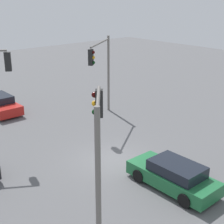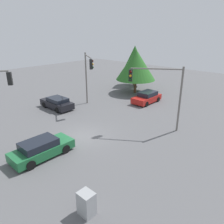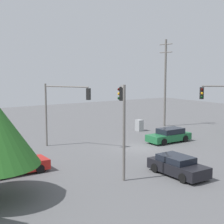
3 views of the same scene
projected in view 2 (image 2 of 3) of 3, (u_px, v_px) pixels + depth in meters
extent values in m
plane|color=#5B5B5E|center=(83.00, 136.00, 19.52)|extent=(80.00, 80.00, 0.00)
cube|color=#1E6638|center=(42.00, 150.00, 16.25)|extent=(1.85, 4.66, 0.68)
cube|color=black|center=(39.00, 144.00, 15.87)|extent=(1.63, 2.56, 0.54)
cylinder|color=black|center=(53.00, 142.00, 17.86)|extent=(0.22, 0.68, 0.68)
cylinder|color=black|center=(66.00, 149.00, 16.75)|extent=(0.22, 0.68, 0.68)
cylinder|color=black|center=(19.00, 156.00, 15.87)|extent=(0.22, 0.68, 0.68)
cylinder|color=black|center=(31.00, 165.00, 14.76)|extent=(0.22, 0.68, 0.68)
cube|color=red|center=(147.00, 99.00, 28.38)|extent=(1.93, 4.28, 0.71)
cube|color=black|center=(148.00, 94.00, 28.31)|extent=(1.70, 2.36, 0.55)
cylinder|color=black|center=(147.00, 104.00, 26.96)|extent=(0.22, 0.63, 0.63)
cylinder|color=black|center=(135.00, 101.00, 28.12)|extent=(0.22, 0.63, 0.63)
cylinder|color=black|center=(158.00, 99.00, 28.79)|extent=(0.22, 0.63, 0.63)
cylinder|color=black|center=(146.00, 97.00, 29.95)|extent=(0.22, 0.63, 0.63)
cube|color=black|center=(57.00, 104.00, 26.32)|extent=(4.47, 1.90, 0.74)
cube|color=black|center=(58.00, 100.00, 25.97)|extent=(2.46, 1.67, 0.43)
cylinder|color=black|center=(44.00, 105.00, 26.65)|extent=(0.66, 0.22, 0.66)
cylinder|color=black|center=(57.00, 101.00, 27.90)|extent=(0.66, 0.22, 0.66)
cylinder|color=black|center=(57.00, 110.00, 24.90)|extent=(0.66, 0.22, 0.66)
cylinder|color=black|center=(70.00, 106.00, 26.14)|extent=(0.66, 0.22, 0.66)
cylinder|color=slate|center=(180.00, 100.00, 19.56)|extent=(0.18, 0.18, 6.00)
cylinder|color=slate|center=(157.00, 69.00, 18.88)|extent=(3.77, 2.65, 0.12)
cube|color=black|center=(131.00, 75.00, 19.40)|extent=(0.44, 0.42, 1.05)
sphere|color=#360503|center=(131.00, 72.00, 19.12)|extent=(0.22, 0.22, 0.22)
sphere|color=orange|center=(130.00, 76.00, 19.24)|extent=(0.22, 0.22, 0.22)
sphere|color=black|center=(130.00, 79.00, 19.36)|extent=(0.22, 0.22, 0.22)
cylinder|color=slate|center=(86.00, 79.00, 27.27)|extent=(0.18, 0.18, 6.39)
cylinder|color=slate|center=(88.00, 56.00, 24.49)|extent=(3.31, 2.15, 0.12)
cube|color=black|center=(91.00, 64.00, 22.98)|extent=(0.44, 0.42, 1.05)
sphere|color=#360503|center=(92.00, 61.00, 22.90)|extent=(0.22, 0.22, 0.22)
sphere|color=orange|center=(93.00, 64.00, 23.02)|extent=(0.22, 0.22, 0.22)
sphere|color=black|center=(93.00, 67.00, 23.14)|extent=(0.22, 0.22, 0.22)
cube|color=black|center=(10.00, 79.00, 17.52)|extent=(0.43, 0.44, 1.05)
sphere|color=#360503|center=(10.00, 74.00, 17.56)|extent=(0.22, 0.22, 0.22)
sphere|color=orange|center=(10.00, 78.00, 17.68)|extent=(0.22, 0.22, 0.22)
sphere|color=black|center=(11.00, 82.00, 17.80)|extent=(0.22, 0.22, 0.22)
cube|color=#9EA0A3|center=(87.00, 204.00, 11.06)|extent=(0.82, 0.68, 1.32)
cylinder|color=#4C3823|center=(134.00, 78.00, 37.17)|extent=(0.33, 0.33, 2.42)
cone|color=#286623|center=(135.00, 58.00, 36.01)|extent=(3.88, 3.88, 4.13)
cylinder|color=brown|center=(135.00, 86.00, 32.76)|extent=(0.38, 0.38, 2.01)
cone|color=#286623|center=(136.00, 65.00, 31.65)|extent=(5.74, 5.74, 4.29)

